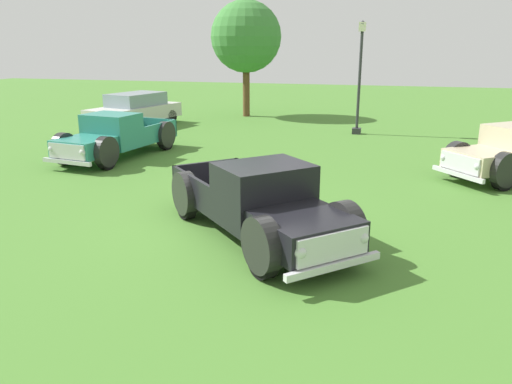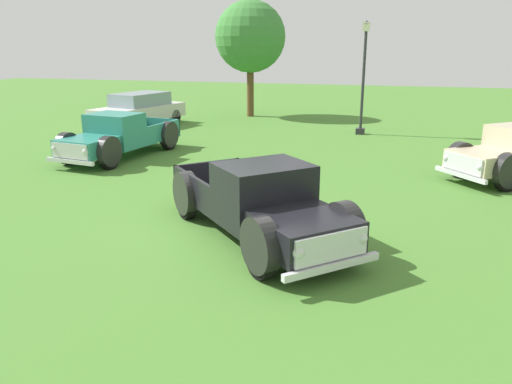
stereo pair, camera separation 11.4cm
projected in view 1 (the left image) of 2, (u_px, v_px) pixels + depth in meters
name	position (u px, v px, depth m)	size (l,w,h in m)	color
ground_plane	(242.00, 226.00, 10.39)	(80.00, 80.00, 0.00)	#477A2D
pickup_truck_foreground	(265.00, 206.00, 9.40)	(4.72, 4.75, 1.52)	black
pickup_truck_behind_left	(112.00, 138.00, 16.41)	(2.44, 5.06, 1.49)	#2D8475
sedan_distant_a	(135.00, 109.00, 22.94)	(2.90, 4.93, 1.54)	silver
lamp_post_near	(360.00, 76.00, 20.62)	(0.36, 0.36, 4.61)	#2D2D33
oak_tree_east	(246.00, 37.00, 25.52)	(3.63, 3.63, 5.89)	brown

